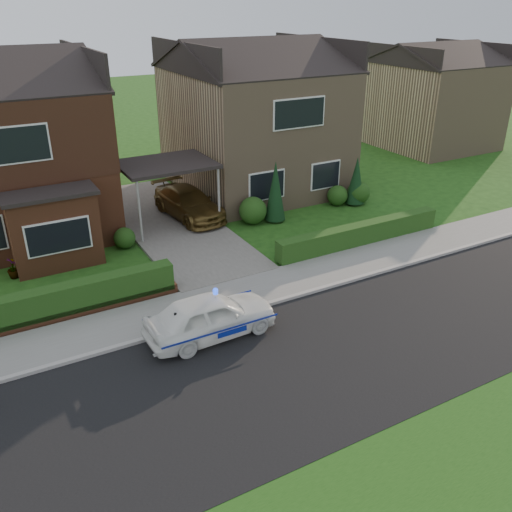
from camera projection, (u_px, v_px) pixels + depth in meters
ground at (315, 359)px, 14.77m from camera, size 120.00×120.00×0.00m
road at (315, 359)px, 14.77m from camera, size 60.00×6.00×0.02m
kerb at (260, 306)px, 17.15m from camera, size 60.00×0.16×0.12m
sidewalk at (245, 292)px, 17.98m from camera, size 60.00×2.00×0.10m
grass_verge at (458, 490)px, 10.82m from camera, size 60.00×4.00×0.01m
driveway at (170, 223)px, 23.42m from camera, size 3.80×12.00×0.12m
house_left at (1, 139)px, 21.56m from camera, size 7.50×9.53×7.25m
house_right at (254, 115)px, 26.76m from camera, size 7.50×8.06×7.25m
carport_link at (166, 165)px, 22.26m from camera, size 3.80×3.00×2.77m
dwarf_wall at (57, 317)px, 16.33m from camera, size 7.70×0.25×0.36m
hedge_left at (57, 320)px, 16.53m from camera, size 7.50×0.55×0.90m
hedge_right at (359, 245)px, 21.52m from camera, size 7.50×0.55×0.80m
shrub_left_mid at (84, 243)px, 20.07m from camera, size 1.32×1.32×1.32m
shrub_left_near at (125, 238)px, 21.11m from camera, size 0.84×0.84×0.84m
shrub_right_near at (253, 211)px, 23.32m from camera, size 1.20×1.20×1.20m
shrub_right_mid at (337, 195)px, 25.46m from camera, size 0.96×0.96×0.96m
shrub_right_far at (358, 193)px, 25.64m from camera, size 1.08×1.08×1.08m
conifer_a at (275, 193)px, 23.30m from camera, size 0.90×0.90×2.60m
conifer_b at (356, 182)px, 25.31m from camera, size 0.90×0.90×2.20m
neighbour_right at (431, 105)px, 35.01m from camera, size 6.50×7.00×5.20m
police_car at (210, 316)px, 15.50m from camera, size 3.52×3.87×1.47m
driveway_car at (189, 203)px, 23.76m from camera, size 2.24×4.50×1.26m
potted_plant_a at (77, 295)px, 17.14m from camera, size 0.42×0.30×0.78m
potted_plant_c at (13, 269)px, 18.85m from camera, size 0.48×0.48×0.74m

